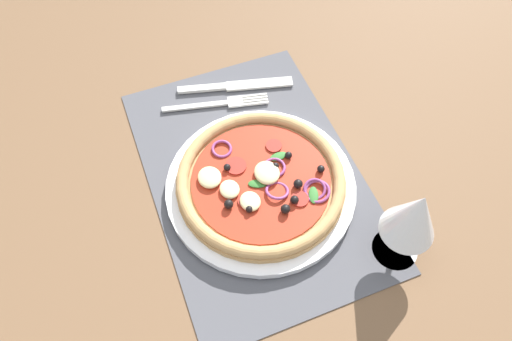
% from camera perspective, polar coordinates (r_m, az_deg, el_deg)
% --- Properties ---
extents(ground_plane, '(1.90, 1.40, 0.02)m').
position_cam_1_polar(ground_plane, '(0.76, -0.23, -1.11)').
color(ground_plane, brown).
extents(placemat, '(0.46, 0.31, 0.00)m').
position_cam_1_polar(placemat, '(0.75, -0.23, -0.55)').
color(placemat, '#4C4C51').
rests_on(placemat, ground_plane).
extents(plate, '(0.28, 0.28, 0.01)m').
position_cam_1_polar(plate, '(0.73, 0.71, -1.87)').
color(plate, white).
rests_on(plate, placemat).
extents(pizza, '(0.25, 0.25, 0.03)m').
position_cam_1_polar(pizza, '(0.71, 0.71, -1.16)').
color(pizza, tan).
rests_on(pizza, plate).
extents(fork, '(0.06, 0.18, 0.00)m').
position_cam_1_polar(fork, '(0.83, -4.10, 7.91)').
color(fork, silver).
rests_on(fork, placemat).
extents(knife, '(0.07, 0.20, 0.01)m').
position_cam_1_polar(knife, '(0.85, -2.29, 9.96)').
color(knife, silver).
rests_on(knife, placemat).
extents(wine_glass, '(0.07, 0.07, 0.15)m').
position_cam_1_polar(wine_glass, '(0.63, 18.21, -5.10)').
color(wine_glass, silver).
rests_on(wine_glass, ground_plane).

